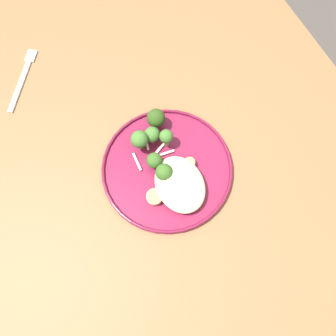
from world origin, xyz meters
The scene contains 19 objects.
ground centered at (0.00, 0.00, 0.00)m, with size 6.00×6.00×0.00m, color #47423D.
wooden_dining_table centered at (0.00, 0.00, 0.66)m, with size 1.40×1.00×0.74m.
dinner_plate centered at (0.00, -0.01, 0.75)m, with size 0.29×0.29×0.02m.
noodle_bed centered at (0.05, 0.00, 0.77)m, with size 0.13×0.10×0.04m.
seared_scallop_half_hidden centered at (0.04, 0.01, 0.76)m, with size 0.03×0.03×0.01m.
seared_scallop_center_golden centered at (0.05, -0.04, 0.76)m, with size 0.02×0.02×0.02m.
seared_scallop_large_seared centered at (0.01, 0.04, 0.76)m, with size 0.02×0.02×0.02m.
seared_scallop_tilted_round centered at (0.05, -0.06, 0.76)m, with size 0.03×0.03×0.02m.
broccoli_floret_split_head centered at (-0.07, -0.01, 0.78)m, with size 0.03×0.03×0.05m.
broccoli_floret_tall_stalk centered at (-0.02, -0.03, 0.78)m, with size 0.03×0.03×0.05m.
broccoli_floret_right_tilted centered at (-0.05, 0.02, 0.79)m, with size 0.03×0.03×0.05m.
broccoli_floret_rear_charred centered at (-0.11, 0.01, 0.78)m, with size 0.04×0.04×0.06m.
broccoli_floret_center_pile centered at (-0.07, -0.04, 0.79)m, with size 0.04×0.04×0.06m.
broccoli_floret_beside_noodles centered at (0.02, -0.02, 0.78)m, with size 0.04×0.04×0.05m.
onion_sliver_pale_crescent centered at (-0.04, -0.01, 0.75)m, with size 0.04×0.01×0.00m, color silver.
onion_sliver_short_strip centered at (-0.08, -0.02, 0.75)m, with size 0.05×0.01×0.00m, color silver.
onion_sliver_long_sliver centered at (-0.03, 0.00, 0.75)m, with size 0.05×0.01×0.00m, color silver.
onion_sliver_curled_piece centered at (-0.04, -0.06, 0.75)m, with size 0.04×0.01×0.00m, color silver.
dinner_fork centered at (-0.37, -0.24, 0.74)m, with size 0.17×0.12×0.00m.
Camera 1 is at (0.21, -0.10, 1.39)m, focal length 32.66 mm.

